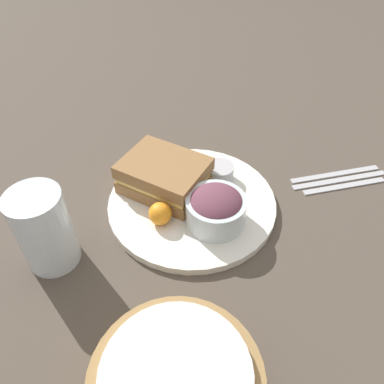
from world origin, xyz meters
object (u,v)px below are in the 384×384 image
(sandwich, at_px, (164,176))
(drink_glass, at_px, (44,230))
(fork, at_px, (335,174))
(knife, at_px, (340,180))
(salad_bowl, at_px, (216,208))
(dressing_cup, at_px, (220,173))
(plate, at_px, (192,203))
(spoon, at_px, (344,186))

(sandwich, bearing_deg, drink_glass, 55.23)
(fork, xyz_separation_m, knife, (-0.01, 0.02, 0.00))
(sandwich, xyz_separation_m, fork, (-0.31, -0.13, -0.04))
(salad_bowl, xyz_separation_m, drink_glass, (0.24, 0.13, 0.02))
(sandwich, distance_m, salad_bowl, 0.12)
(sandwich, bearing_deg, salad_bowl, 151.31)
(drink_glass, distance_m, knife, 0.55)
(drink_glass, bearing_deg, dressing_cup, -133.43)
(plate, xyz_separation_m, dressing_cup, (-0.04, -0.07, 0.02))
(salad_bowl, bearing_deg, spoon, -144.52)
(plate, relative_size, dressing_cup, 5.75)
(sandwich, height_order, fork, sandwich)
(fork, height_order, spoon, same)
(dressing_cup, xyz_separation_m, drink_glass, (0.22, 0.24, 0.04))
(fork, bearing_deg, sandwich, 175.78)
(plate, bearing_deg, dressing_cup, -118.21)
(dressing_cup, relative_size, spoon, 0.31)
(fork, bearing_deg, salad_bowl, -164.41)
(sandwich, distance_m, spoon, 0.35)
(plate, bearing_deg, sandwich, -18.88)
(sandwich, height_order, drink_glass, drink_glass)
(drink_glass, height_order, knife, drink_glass)
(plate, height_order, salad_bowl, salad_bowl)
(sandwich, height_order, dressing_cup, sandwich)
(salad_bowl, bearing_deg, knife, -140.85)
(salad_bowl, distance_m, dressing_cup, 0.11)
(spoon, bearing_deg, drink_glass, -175.21)
(spoon, bearing_deg, plate, 176.56)
(drink_glass, bearing_deg, plate, -138.16)
(fork, bearing_deg, dressing_cup, 173.56)
(sandwich, relative_size, spoon, 1.01)
(knife, bearing_deg, dressing_cup, 169.27)
(sandwich, bearing_deg, fork, -157.09)
(sandwich, relative_size, drink_glass, 1.25)
(plate, xyz_separation_m, fork, (-0.26, -0.15, -0.00))
(dressing_cup, xyz_separation_m, spoon, (-0.24, -0.05, -0.03))
(fork, bearing_deg, drink_glass, -171.44)
(plate, distance_m, sandwich, 0.07)
(salad_bowl, relative_size, spoon, 0.60)
(sandwich, distance_m, knife, 0.35)
(plate, bearing_deg, fork, -149.42)
(sandwich, bearing_deg, plate, 161.12)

